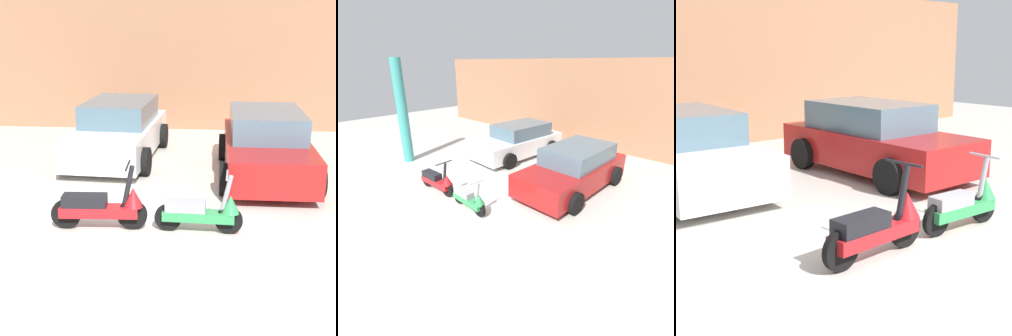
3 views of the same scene
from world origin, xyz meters
The scene contains 6 objects.
ground_plane centered at (0.00, 0.00, 0.00)m, with size 28.00×28.00×0.00m, color beige.
wall_back centered at (0.00, 8.09, 1.90)m, with size 19.60×0.12×3.79m, color #9E6B4C.
scooter_front_left centered at (-0.83, 0.65, 0.37)m, with size 1.50×0.54×1.04m.
scooter_front_right centered at (0.70, 0.64, 0.33)m, with size 1.35×0.49×0.94m.
car_rear_left centered at (-1.29, 4.79, 0.63)m, with size 2.08×3.99×1.32m.
car_rear_center centered at (1.94, 3.68, 0.63)m, with size 1.92×3.92×1.33m.
Camera 3 is at (-4.64, -3.29, 2.29)m, focal length 55.00 mm.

